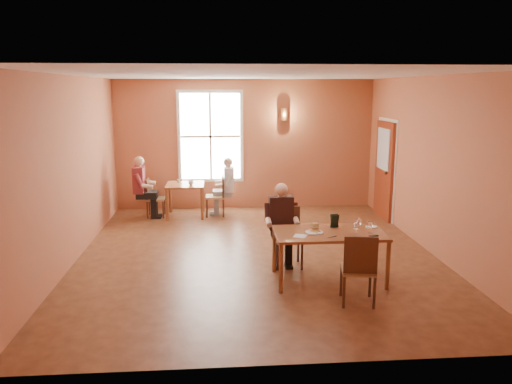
{
  "coord_description": "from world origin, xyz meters",
  "views": [
    {
      "loc": [
        -0.65,
        -8.12,
        2.78
      ],
      "look_at": [
        0.0,
        0.2,
        1.05
      ],
      "focal_mm": 35.0,
      "sensor_mm": 36.0,
      "label": 1
    }
  ],
  "objects": [
    {
      "name": "napkin",
      "position": [
        0.5,
        -1.44,
        0.75
      ],
      "size": [
        0.23,
        0.23,
        0.01
      ],
      "primitive_type": "cube",
      "rotation": [
        0.0,
        0.0,
        -0.37
      ],
      "color": "white",
      "rests_on": "main_table"
    },
    {
      "name": "chair_empty",
      "position": [
        1.16,
        -2.05,
        0.48
      ],
      "size": [
        0.49,
        0.49,
        0.96
      ],
      "primitive_type": null,
      "rotation": [
        0.0,
        0.0,
        -0.15
      ],
      "color": "brown",
      "rests_on": "ground"
    },
    {
      "name": "wall_sconce",
      "position": [
        0.9,
        3.4,
        2.2
      ],
      "size": [
        0.16,
        0.16,
        0.28
      ],
      "primitive_type": "cylinder",
      "color": "brown",
      "rests_on": "wall_back"
    },
    {
      "name": "ground",
      "position": [
        0.0,
        0.0,
        0.0
      ],
      "size": [
        6.0,
        7.0,
        0.01
      ],
      "primitive_type": "cube",
      "color": "brown",
      "rests_on": "ground"
    },
    {
      "name": "cup_b",
      "position": [
        -1.51,
        2.87,
        0.77
      ],
      "size": [
        0.09,
        0.09,
        0.08
      ],
      "primitive_type": "imported",
      "rotation": [
        0.0,
        0.0,
        0.05
      ],
      "color": "white",
      "rests_on": "second_table"
    },
    {
      "name": "main_table",
      "position": [
        0.95,
        -1.26,
        0.37
      ],
      "size": [
        1.59,
        0.89,
        0.74
      ],
      "primitive_type": null,
      "color": "brown",
      "rests_on": "ground"
    },
    {
      "name": "sunglasses",
      "position": [
        1.53,
        -1.52,
        0.75
      ],
      "size": [
        0.14,
        0.07,
        0.02
      ],
      "primitive_type": "cube",
      "rotation": [
        0.0,
        0.0,
        0.25
      ],
      "color": "black",
      "rests_on": "main_table"
    },
    {
      "name": "chair_diner_main",
      "position": [
        0.45,
        -0.61,
        0.47
      ],
      "size": [
        0.41,
        0.41,
        0.94
      ],
      "primitive_type": null,
      "rotation": [
        0.0,
        0.0,
        3.14
      ],
      "color": "#462313",
      "rests_on": "ground"
    },
    {
      "name": "diner_white",
      "position": [
        -0.69,
        2.75,
        0.62
      ],
      "size": [
        0.5,
        0.5,
        1.24
      ],
      "primitive_type": null,
      "rotation": [
        0.0,
        0.0,
        1.57
      ],
      "color": "silver",
      "rests_on": "ground"
    },
    {
      "name": "wall_back",
      "position": [
        0.0,
        3.5,
        1.5
      ],
      "size": [
        6.0,
        0.04,
        3.0
      ],
      "primitive_type": "cube",
      "color": "brown",
      "rests_on": "ground"
    },
    {
      "name": "goblet_a",
      "position": [
        1.41,
        -1.15,
        0.83
      ],
      "size": [
        0.07,
        0.07,
        0.18
      ],
      "primitive_type": null,
      "rotation": [
        0.0,
        0.0,
        -0.02
      ],
      "color": "white",
      "rests_on": "main_table"
    },
    {
      "name": "plate_food",
      "position": [
        0.72,
        -1.29,
        0.76
      ],
      "size": [
        0.28,
        0.28,
        0.03
      ],
      "primitive_type": "cylinder",
      "rotation": [
        0.0,
        0.0,
        -0.08
      ],
      "color": "white",
      "rests_on": "main_table"
    },
    {
      "name": "menu_stand",
      "position": [
        1.08,
        -1.01,
        0.84
      ],
      "size": [
        0.13,
        0.08,
        0.2
      ],
      "primitive_type": "cube",
      "rotation": [
        0.0,
        0.0,
        0.21
      ],
      "color": "black",
      "rests_on": "main_table"
    },
    {
      "name": "second_table",
      "position": [
        -1.37,
        2.75,
        0.36
      ],
      "size": [
        0.82,
        0.82,
        0.73
      ],
      "primitive_type": null,
      "color": "brown",
      "rests_on": "ground"
    },
    {
      "name": "ceiling",
      "position": [
        0.0,
        0.0,
        3.0
      ],
      "size": [
        6.0,
        7.0,
        0.04
      ],
      "primitive_type": "cube",
      "color": "white",
      "rests_on": "wall_back"
    },
    {
      "name": "knife",
      "position": [
        0.93,
        -1.52,
        0.75
      ],
      "size": [
        0.18,
        0.11,
        0.0
      ],
      "primitive_type": "cube",
      "rotation": [
        0.0,
        0.0,
        0.52
      ],
      "color": "#B5B5C5",
      "rests_on": "main_table"
    },
    {
      "name": "wall_left",
      "position": [
        -3.0,
        0.0,
        1.5
      ],
      "size": [
        0.04,
        7.0,
        3.0
      ],
      "primitive_type": "cube",
      "color": "brown",
      "rests_on": "ground"
    },
    {
      "name": "diner_maroon",
      "position": [
        -2.05,
        2.75,
        0.66
      ],
      "size": [
        0.53,
        0.53,
        1.32
      ],
      "primitive_type": null,
      "rotation": [
        0.0,
        0.0,
        -1.57
      ],
      "color": "#541A20",
      "rests_on": "ground"
    },
    {
      "name": "chair_diner_white",
      "position": [
        -0.72,
        2.75,
        0.45
      ],
      "size": [
        0.4,
        0.4,
        0.91
      ],
      "primitive_type": null,
      "rotation": [
        0.0,
        0.0,
        1.57
      ],
      "color": "#4A2611",
      "rests_on": "ground"
    },
    {
      "name": "diner_main",
      "position": [
        0.45,
        -0.64,
        0.63
      ],
      "size": [
        0.5,
        0.5,
        1.26
      ],
      "primitive_type": null,
      "rotation": [
        0.0,
        0.0,
        3.14
      ],
      "color": "#39281A",
      "rests_on": "ground"
    },
    {
      "name": "chair_diner_maroon",
      "position": [
        -2.02,
        2.75,
        0.42
      ],
      "size": [
        0.38,
        0.38,
        0.85
      ],
      "primitive_type": null,
      "rotation": [
        0.0,
        0.0,
        -1.57
      ],
      "color": "#4B2D13",
      "rests_on": "ground"
    },
    {
      "name": "wall_front",
      "position": [
        0.0,
        -3.5,
        1.5
      ],
      "size": [
        6.0,
        0.04,
        3.0
      ],
      "primitive_type": "cube",
      "color": "brown",
      "rests_on": "ground"
    },
    {
      "name": "goblet_c",
      "position": [
        1.3,
        -1.41,
        0.84
      ],
      "size": [
        0.1,
        0.1,
        0.19
      ],
      "primitive_type": null,
      "rotation": [
        0.0,
        0.0,
        -0.38
      ],
      "color": "white",
      "rests_on": "main_table"
    },
    {
      "name": "door",
      "position": [
        2.94,
        2.3,
        1.05
      ],
      "size": [
        0.12,
        1.04,
        2.1
      ],
      "primitive_type": "cube",
      "color": "maroon",
      "rests_on": "ground"
    },
    {
      "name": "goblet_b",
      "position": [
        1.52,
        -1.37,
        0.84
      ],
      "size": [
        0.08,
        0.08,
        0.19
      ],
      "primitive_type": null,
      "rotation": [
        0.0,
        0.0,
        0.01
      ],
      "color": "white",
      "rests_on": "main_table"
    },
    {
      "name": "side_plate",
      "position": [
        1.63,
        -1.06,
        0.75
      ],
      "size": [
        0.2,
        0.2,
        0.01
      ],
      "primitive_type": "cylinder",
      "rotation": [
        0.0,
        0.0,
        0.23
      ],
      "color": "white",
      "rests_on": "main_table"
    },
    {
      "name": "sandwich",
      "position": [
        0.76,
        -1.18,
        0.79
      ],
      "size": [
        0.1,
        0.1,
        0.1
      ],
      "primitive_type": "cube",
      "rotation": [
        0.0,
        0.0,
        0.26
      ],
      "color": "tan",
      "rests_on": "main_table"
    },
    {
      "name": "cup_a",
      "position": [
        -1.23,
        2.62,
        0.77
      ],
      "size": [
        0.12,
        0.12,
        0.09
      ],
      "primitive_type": "imported",
      "rotation": [
        0.0,
        0.0,
        0.0
      ],
      "color": "silver",
      "rests_on": "second_table"
    },
    {
      "name": "wall_right",
      "position": [
        3.0,
        0.0,
        1.5
      ],
      "size": [
        0.04,
        7.0,
        3.0
      ],
      "primitive_type": "cube",
      "color": "brown",
      "rests_on": "ground"
    },
    {
      "name": "window",
      "position": [
        -0.8,
        3.45,
        1.7
      ],
      "size": [
        1.36,
        0.1,
        1.96
      ],
      "primitive_type": "cube",
      "color": "white",
      "rests_on": "wall_back"
    }
  ]
}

